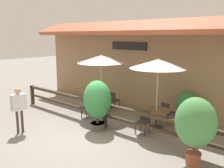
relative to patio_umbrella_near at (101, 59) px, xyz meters
name	(u,v)px	position (x,y,z in m)	size (l,w,h in m)	color
ground_plane	(85,135)	(1.33, -2.27, -2.46)	(60.00, 60.00, 0.00)	gray
building_facade	(149,65)	(1.33, 1.84, -0.30)	(14.28, 1.49, 4.23)	#997A56
patio_railing	(105,110)	(1.33, -1.22, -1.77)	(10.40, 0.14, 0.95)	#3D2D1E
patio_umbrella_near	(101,59)	(0.00, 0.00, 0.00)	(2.12, 2.12, 2.67)	#B7B2A8
dining_table_near	(102,101)	(0.00, 0.00, -1.89)	(1.04, 1.04, 0.72)	brown
chair_near_streetside	(89,106)	(-0.01, -0.79, -1.99)	(0.47, 0.47, 0.85)	#332D28
chair_near_wallside	(113,100)	(0.03, 0.79, -1.99)	(0.45, 0.45, 0.85)	#332D28
patio_umbrella_middle	(158,64)	(2.87, 0.02, 0.00)	(2.12, 2.12, 2.67)	#B7B2A8
dining_table_middle	(156,113)	(2.87, 0.02, -1.89)	(1.04, 1.04, 0.72)	brown
chair_middle_streetside	(143,120)	(2.80, -0.74, -1.99)	(0.46, 0.46, 0.85)	#332D28
chair_middle_wallside	(167,111)	(2.91, 0.79, -1.99)	(0.50, 0.50, 0.85)	#332D28
potted_plant_entrance_palm	(195,124)	(5.12, -1.74, -1.29)	(1.12, 1.00, 1.90)	#9E4C33
potted_plant_tall_tropical	(97,101)	(1.34, -1.63, -1.35)	(1.08, 0.97, 1.89)	#564C47
potted_plant_broad_leaf	(187,105)	(3.51, 1.28, -1.71)	(0.87, 0.78, 1.31)	brown
pedestrian	(19,104)	(-0.60, -3.68, -1.39)	(0.30, 0.58, 1.68)	#42382D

